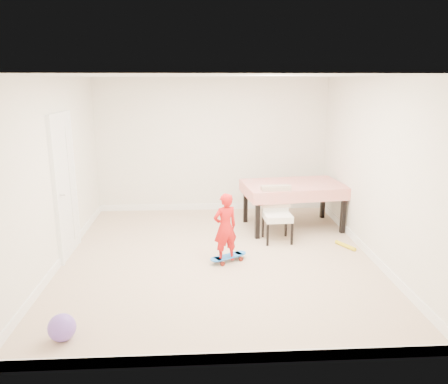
{
  "coord_description": "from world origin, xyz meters",
  "views": [
    {
      "loc": [
        -0.26,
        -6.0,
        2.55
      ],
      "look_at": [
        0.1,
        0.2,
        0.95
      ],
      "focal_mm": 35.0,
      "sensor_mm": 36.0,
      "label": 1
    }
  ],
  "objects": [
    {
      "name": "balloon",
      "position": [
        -1.66,
        -2.02,
        0.14
      ],
      "size": [
        0.28,
        0.28,
        0.28
      ],
      "primitive_type": "sphere",
      "color": "#7952C5",
      "rests_on": "ground"
    },
    {
      "name": "ceiling",
      "position": [
        0.0,
        0.0,
        2.58
      ],
      "size": [
        4.5,
        5.0,
        0.04
      ],
      "primitive_type": "cube",
      "color": "silver",
      "rests_on": "wall_back"
    },
    {
      "name": "dining_chair",
      "position": [
        0.99,
        0.64,
        0.45
      ],
      "size": [
        0.52,
        0.59,
        0.89
      ],
      "primitive_type": null,
      "rotation": [
        0.0,
        0.0,
        0.05
      ],
      "color": "silver",
      "rests_on": "ground"
    },
    {
      "name": "wall_back",
      "position": [
        0.0,
        2.48,
        1.3
      ],
      "size": [
        4.5,
        0.04,
        2.6
      ],
      "primitive_type": "cube",
      "color": "white",
      "rests_on": "ground"
    },
    {
      "name": "baseboard_right",
      "position": [
        2.24,
        0.0,
        0.06
      ],
      "size": [
        0.02,
        5.0,
        0.12
      ],
      "primitive_type": "cube",
      "color": "white",
      "rests_on": "ground"
    },
    {
      "name": "baseboard_back",
      "position": [
        0.0,
        2.49,
        0.06
      ],
      "size": [
        4.5,
        0.02,
        0.12
      ],
      "primitive_type": "cube",
      "color": "white",
      "rests_on": "ground"
    },
    {
      "name": "wall_front",
      "position": [
        0.0,
        -2.48,
        1.3
      ],
      "size": [
        4.5,
        0.04,
        2.6
      ],
      "primitive_type": "cube",
      "color": "white",
      "rests_on": "ground"
    },
    {
      "name": "door",
      "position": [
        -2.22,
        0.3,
        1.02
      ],
      "size": [
        0.11,
        0.94,
        2.11
      ],
      "primitive_type": "cube",
      "color": "white",
      "rests_on": "ground"
    },
    {
      "name": "baseboard_front",
      "position": [
        0.0,
        -2.49,
        0.06
      ],
      "size": [
        4.5,
        0.02,
        0.12
      ],
      "primitive_type": "cube",
      "color": "white",
      "rests_on": "ground"
    },
    {
      "name": "skateboard",
      "position": [
        0.14,
        -0.15,
        0.04
      ],
      "size": [
        0.61,
        0.48,
        0.09
      ],
      "primitive_type": null,
      "rotation": [
        0.0,
        0.0,
        0.52
      ],
      "color": "#1B7AED",
      "rests_on": "ground"
    },
    {
      "name": "dining_table",
      "position": [
        1.38,
        1.3,
        0.4
      ],
      "size": [
        1.82,
        1.27,
        0.8
      ],
      "primitive_type": null,
      "rotation": [
        0.0,
        0.0,
        0.12
      ],
      "color": "red",
      "rests_on": "ground"
    },
    {
      "name": "ground",
      "position": [
        0.0,
        0.0,
        0.0
      ],
      "size": [
        5.0,
        5.0,
        0.0
      ],
      "primitive_type": "plane",
      "color": "tan",
      "rests_on": "ground"
    },
    {
      "name": "child",
      "position": [
        0.09,
        -0.18,
        0.5
      ],
      "size": [
        0.43,
        0.36,
        0.99
      ],
      "primitive_type": "imported",
      "rotation": [
        0.0,
        0.0,
        3.55
      ],
      "color": "red",
      "rests_on": "ground"
    },
    {
      "name": "baseboard_left",
      "position": [
        -2.24,
        0.0,
        0.06
      ],
      "size": [
        0.02,
        5.0,
        0.12
      ],
      "primitive_type": "cube",
      "color": "white",
      "rests_on": "ground"
    },
    {
      "name": "foam_toy",
      "position": [
        2.01,
        0.29,
        0.03
      ],
      "size": [
        0.24,
        0.38,
        0.06
      ],
      "primitive_type": "cylinder",
      "rotation": [
        1.57,
        0.0,
        0.49
      ],
      "color": "yellow",
      "rests_on": "ground"
    },
    {
      "name": "wall_left",
      "position": [
        -2.23,
        0.0,
        1.3
      ],
      "size": [
        0.04,
        5.0,
        2.6
      ],
      "primitive_type": "cube",
      "color": "white",
      "rests_on": "ground"
    },
    {
      "name": "wall_right",
      "position": [
        2.23,
        0.0,
        1.3
      ],
      "size": [
        0.04,
        5.0,
        2.6
      ],
      "primitive_type": "cube",
      "color": "white",
      "rests_on": "ground"
    }
  ]
}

